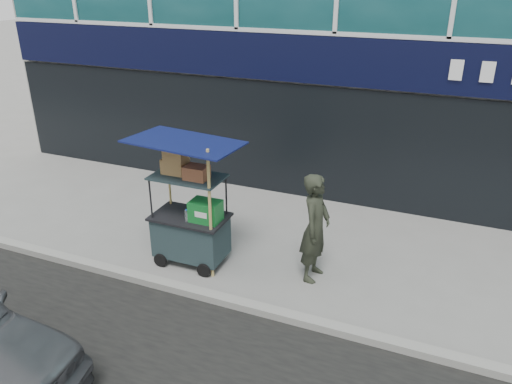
% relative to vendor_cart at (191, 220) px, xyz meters
% --- Properties ---
extents(ground, '(80.00, 80.00, 0.00)m').
position_rel_vendor_cart_xyz_m(ground, '(1.38, -0.65, -0.77)').
color(ground, slate).
rests_on(ground, ground).
extents(curb, '(80.00, 0.18, 0.12)m').
position_rel_vendor_cart_xyz_m(curb, '(1.38, -0.85, -0.71)').
color(curb, gray).
rests_on(curb, ground).
extents(vendor_cart, '(1.63, 1.16, 2.19)m').
position_rel_vendor_cart_xyz_m(vendor_cart, '(0.00, 0.00, 0.00)').
color(vendor_cart, '#1A2B2C').
rests_on(vendor_cart, ground).
extents(vendor_man, '(0.45, 0.66, 1.75)m').
position_rel_vendor_cart_xyz_m(vendor_man, '(1.99, 0.34, 0.11)').
color(vendor_man, '#262A1F').
rests_on(vendor_man, ground).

